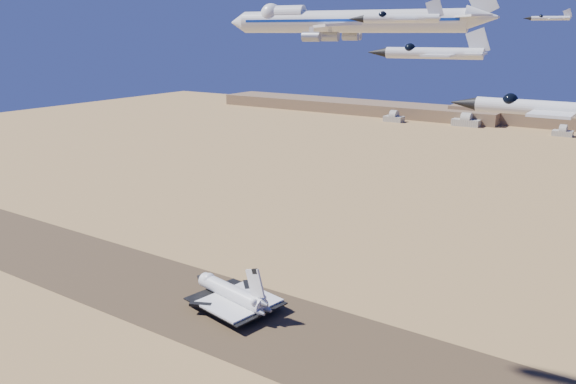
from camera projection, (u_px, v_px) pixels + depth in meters
The scene contains 13 objects.
ground at pixel (236, 316), 205.75m from camera, with size 1200.00×1200.00×0.00m, color #A8804B.
runway at pixel (236, 316), 205.74m from camera, with size 600.00×50.00×0.06m, color #473423.
hangars at pixel (461, 122), 621.95m from camera, with size 200.50×29.50×30.00m.
shuttle at pixel (231, 294), 210.88m from camera, with size 41.05×30.10×20.21m.
carrier_747 at pixel (340, 21), 146.01m from camera, with size 71.79×54.79×17.81m.
crew_a at pixel (240, 321), 200.17m from camera, with size 0.67×0.44×1.83m, color #C2560B.
crew_b at pixel (236, 323), 198.45m from camera, with size 0.92×0.53×1.89m, color #C2560B.
crew_c at pixel (233, 316), 203.69m from camera, with size 1.00×0.51×1.71m, color #C2560B.
chase_jet_a at pixel (399, 18), 94.56m from camera, with size 15.53×9.04×3.96m.
chase_jet_b at pixel (431, 53), 70.53m from camera, with size 15.30×8.44×3.82m.
chase_jet_c at pixel (540, 108), 54.11m from camera, with size 16.30×8.59×4.06m.
chase_jet_e at pixel (469, 13), 177.31m from camera, with size 14.23×8.24×3.62m.
chase_jet_f at pixel (549, 18), 177.80m from camera, with size 14.03×8.23×3.59m.
Camera 1 is at (118.56, -143.94, 100.00)m, focal length 35.00 mm.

